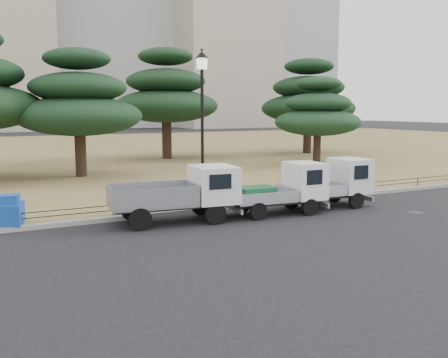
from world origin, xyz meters
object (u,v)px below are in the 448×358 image
truck_large (182,192)px  truck_kei_front (284,189)px  truck_kei_rear (331,183)px  street_lamp (202,103)px

truck_large → truck_kei_front: truck_large is taller
truck_kei_front → truck_kei_rear: truck_kei_rear is taller
truck_kei_rear → truck_large: bearing=-179.1°
truck_large → street_lamp: size_ratio=0.77×
truck_kei_front → truck_kei_rear: size_ratio=0.99×
truck_large → truck_kei_rear: size_ratio=1.22×
truck_kei_rear → street_lamp: bearing=163.6°
truck_kei_front → street_lamp: (-2.46, 1.92, 3.17)m
truck_large → truck_kei_rear: 6.28m
truck_kei_front → truck_kei_rear: 2.35m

